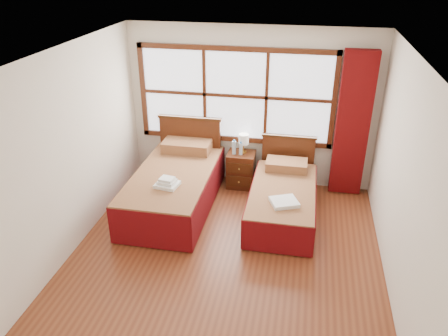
# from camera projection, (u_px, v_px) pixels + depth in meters

# --- Properties ---
(floor) EXTENTS (4.50, 4.50, 0.00)m
(floor) POSITION_uv_depth(u_px,v_px,m) (224.00, 259.00, 5.65)
(floor) COLOR brown
(floor) RESTS_ON ground
(ceiling) EXTENTS (4.50, 4.50, 0.00)m
(ceiling) POSITION_uv_depth(u_px,v_px,m) (224.00, 57.00, 4.48)
(ceiling) COLOR white
(ceiling) RESTS_ON wall_back
(wall_back) EXTENTS (4.00, 0.00, 4.00)m
(wall_back) POSITION_uv_depth(u_px,v_px,m) (251.00, 108.00, 7.04)
(wall_back) COLOR silver
(wall_back) RESTS_ON floor
(wall_left) EXTENTS (0.00, 4.50, 4.50)m
(wall_left) POSITION_uv_depth(u_px,v_px,m) (66.00, 156.00, 5.41)
(wall_left) COLOR silver
(wall_left) RESTS_ON floor
(wall_right) EXTENTS (0.00, 4.50, 4.50)m
(wall_right) POSITION_uv_depth(u_px,v_px,m) (405.00, 186.00, 4.72)
(wall_right) COLOR silver
(wall_right) RESTS_ON floor
(window) EXTENTS (3.16, 0.06, 1.56)m
(window) POSITION_uv_depth(u_px,v_px,m) (235.00, 96.00, 6.96)
(window) COLOR white
(window) RESTS_ON wall_back
(curtain) EXTENTS (0.50, 0.16, 2.30)m
(curtain) POSITION_uv_depth(u_px,v_px,m) (352.00, 125.00, 6.70)
(curtain) COLOR #660A0B
(curtain) RESTS_ON wall_back
(bed_left) EXTENTS (1.15, 2.22, 1.12)m
(bed_left) POSITION_uv_depth(u_px,v_px,m) (175.00, 185.00, 6.72)
(bed_left) COLOR #3D1F0C
(bed_left) RESTS_ON floor
(bed_right) EXTENTS (0.95, 1.97, 0.91)m
(bed_right) POSITION_uv_depth(u_px,v_px,m) (283.00, 199.00, 6.46)
(bed_right) COLOR #3D1F0C
(bed_right) RESTS_ON floor
(nightstand) EXTENTS (0.45, 0.44, 0.60)m
(nightstand) POSITION_uv_depth(u_px,v_px,m) (241.00, 170.00, 7.28)
(nightstand) COLOR #4A2110
(nightstand) RESTS_ON floor
(towels_left) EXTENTS (0.35, 0.32, 0.13)m
(towels_left) POSITION_uv_depth(u_px,v_px,m) (167.00, 183.00, 6.14)
(towels_left) COLOR white
(towels_left) RESTS_ON bed_left
(towels_right) EXTENTS (0.45, 0.42, 0.05)m
(towels_right) POSITION_uv_depth(u_px,v_px,m) (284.00, 202.00, 5.93)
(towels_right) COLOR white
(towels_right) RESTS_ON bed_right
(lamp) EXTENTS (0.16, 0.16, 0.32)m
(lamp) POSITION_uv_depth(u_px,v_px,m) (244.00, 140.00, 7.08)
(lamp) COLOR gold
(lamp) RESTS_ON nightstand
(bottle_near) EXTENTS (0.07, 0.07, 0.25)m
(bottle_near) POSITION_uv_depth(u_px,v_px,m) (234.00, 147.00, 7.08)
(bottle_near) COLOR #A3BED1
(bottle_near) RESTS_ON nightstand
(bottle_far) EXTENTS (0.06, 0.06, 0.23)m
(bottle_far) POSITION_uv_depth(u_px,v_px,m) (241.00, 149.00, 7.06)
(bottle_far) COLOR #A3BED1
(bottle_far) RESTS_ON nightstand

